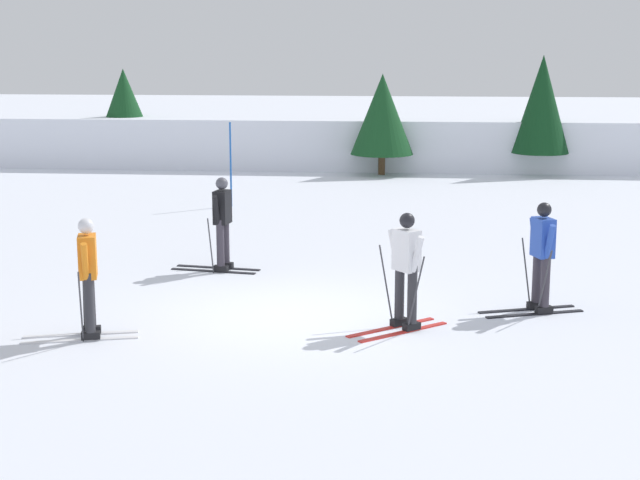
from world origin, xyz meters
The scene contains 10 objects.
ground_plane centered at (0.00, 0.00, 0.00)m, with size 120.00×120.00×0.00m, color silver.
far_snow_ridge centered at (0.00, 19.94, 0.81)m, with size 80.00×7.17×1.63m, color silver.
skier_blue centered at (3.78, 0.48, 0.92)m, with size 1.63×0.95×1.71m.
skier_white centered at (1.71, -0.62, 0.92)m, with size 1.45×1.32×1.71m.
skier_black centered at (-1.60, 2.77, 0.92)m, with size 1.64×0.99×1.71m.
skier_orange centered at (-2.71, -1.43, 0.92)m, with size 1.64×0.97×1.71m.
trail_marker_pole centered at (-2.69, 9.70, 1.06)m, with size 0.05×0.05×2.12m, color #1E56AD.
conifer_far_left centered at (0.93, 16.01, 1.88)m, with size 1.95×1.95×3.12m.
conifer_far_right centered at (-7.69, 17.63, 1.99)m, with size 1.86×1.86×3.21m.
conifer_far_centre centered at (5.83, 16.45, 2.18)m, with size 1.78×1.78×3.69m.
Camera 1 is at (1.69, -14.26, 4.11)m, focal length 54.65 mm.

